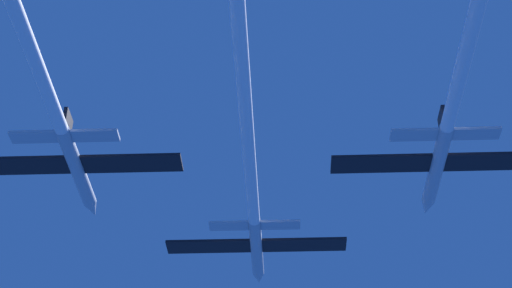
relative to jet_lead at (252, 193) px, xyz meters
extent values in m
cylinder|color=#B2BAC6|center=(0.00, 9.83, -0.03)|extent=(1.14, 10.40, 1.14)
cone|color=#B2BAC6|center=(0.00, 16.18, -0.03)|extent=(1.12, 2.29, 1.12)
ellipsoid|color=black|center=(0.00, 12.12, 0.46)|extent=(0.80, 2.08, 0.57)
cube|color=black|center=(-4.52, 9.31, -0.03)|extent=(7.90, 2.29, 0.25)
cube|color=black|center=(4.52, 9.31, -0.03)|extent=(7.90, 2.29, 0.25)
cube|color=black|center=(0.00, 5.67, 1.37)|extent=(0.30, 1.87, 1.66)
cube|color=#B2BAC6|center=(-2.35, 5.46, -0.03)|extent=(3.56, 1.37, 0.25)
cube|color=#B2BAC6|center=(2.35, 5.46, -0.03)|extent=(3.56, 1.37, 0.25)
cylinder|color=white|center=(0.00, -9.70, -0.03)|extent=(1.03, 28.66, 1.03)
cylinder|color=#B2BAC6|center=(-13.78, -5.56, -0.76)|extent=(1.14, 10.40, 1.14)
cone|color=#B2BAC6|center=(-13.78, 0.79, -0.76)|extent=(1.12, 2.29, 1.12)
ellipsoid|color=black|center=(-13.78, -3.27, -0.27)|extent=(0.80, 2.08, 0.57)
cube|color=black|center=(-18.31, -6.08, -0.76)|extent=(7.90, 2.29, 0.25)
cube|color=black|center=(-9.26, -6.08, -0.76)|extent=(7.90, 2.29, 0.25)
cube|color=black|center=(-13.78, -9.72, 0.65)|extent=(0.30, 1.87, 1.66)
cube|color=#B2BAC6|center=(-16.13, -9.93, -0.76)|extent=(3.56, 1.37, 0.25)
cube|color=#B2BAC6|center=(-11.43, -9.93, -0.76)|extent=(3.56, 1.37, 0.25)
cylinder|color=#B2BAC6|center=(14.96, -4.54, -0.61)|extent=(1.14, 10.40, 1.14)
cone|color=#B2BAC6|center=(14.96, 1.80, -0.61)|extent=(1.12, 2.29, 1.12)
ellipsoid|color=black|center=(14.96, -2.26, -0.13)|extent=(0.80, 2.08, 0.57)
cube|color=black|center=(10.44, -5.06, -0.61)|extent=(7.90, 2.29, 0.25)
cube|color=black|center=(19.48, -5.06, -0.61)|extent=(7.90, 2.29, 0.25)
cube|color=black|center=(14.96, -8.70, 0.79)|extent=(0.30, 1.87, 1.66)
cube|color=#B2BAC6|center=(12.61, -8.91, -0.61)|extent=(3.56, 1.37, 0.25)
cube|color=#B2BAC6|center=(17.31, -8.91, -0.61)|extent=(3.56, 1.37, 0.25)
camera|label=1|loc=(2.58, -60.18, -37.30)|focal=58.29mm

